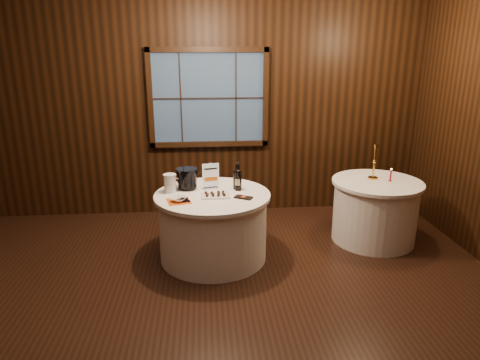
{
  "coord_description": "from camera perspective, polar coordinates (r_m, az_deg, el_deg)",
  "views": [
    {
      "loc": [
        -0.08,
        -3.46,
        2.31
      ],
      "look_at": [
        0.3,
        0.9,
        0.95
      ],
      "focal_mm": 32.0,
      "sensor_mm": 36.0,
      "label": 1
    }
  ],
  "objects": [
    {
      "name": "back_wall",
      "position": [
        5.99,
        -4.2,
        9.85
      ],
      "size": [
        6.0,
        0.1,
        3.0
      ],
      "color": "black",
      "rests_on": "ground"
    },
    {
      "name": "ice_bucket",
      "position": [
        4.86,
        -7.07,
        0.23
      ],
      "size": [
        0.24,
        0.24,
        0.24
      ],
      "color": "black",
      "rests_on": "main_table"
    },
    {
      "name": "side_table",
      "position": [
        5.53,
        17.51,
        -3.91
      ],
      "size": [
        1.08,
        1.08,
        0.77
      ],
      "color": "white",
      "rests_on": "ground"
    },
    {
      "name": "orange_napkin",
      "position": [
        4.52,
        -8.17,
        -2.81
      ],
      "size": [
        0.28,
        0.28,
        0.0
      ],
      "primitive_type": "cube",
      "rotation": [
        0.0,
        0.0,
        0.24
      ],
      "color": "#E55413",
      "rests_on": "main_table"
    },
    {
      "name": "grape_bunch",
      "position": [
        4.5,
        -7.4,
        -2.6
      ],
      "size": [
        0.19,
        0.1,
        0.04
      ],
      "rotation": [
        0.0,
        0.0,
        -0.3
      ],
      "color": "black",
      "rests_on": "main_table"
    },
    {
      "name": "red_candle",
      "position": [
        5.43,
        19.44,
        0.48
      ],
      "size": [
        0.04,
        0.04,
        0.16
      ],
      "color": "gold",
      "rests_on": "side_table"
    },
    {
      "name": "cracker_bowl",
      "position": [
        4.51,
        -8.18,
        -2.55
      ],
      "size": [
        0.22,
        0.22,
        0.04
      ],
      "primitive_type": "imported",
      "rotation": [
        0.0,
        0.0,
        -0.41
      ],
      "color": "white",
      "rests_on": "orange_napkin"
    },
    {
      "name": "port_bottle_left",
      "position": [
        4.83,
        -0.49,
        0.29
      ],
      "size": [
        0.07,
        0.08,
        0.3
      ],
      "rotation": [
        0.0,
        0.0,
        0.24
      ],
      "color": "black",
      "rests_on": "main_table"
    },
    {
      "name": "main_table",
      "position": [
        4.85,
        -3.62,
        -6.11
      ],
      "size": [
        1.28,
        1.28,
        0.77
      ],
      "color": "white",
      "rests_on": "ground"
    },
    {
      "name": "chocolate_plate",
      "position": [
        4.62,
        -3.31,
        -2.0
      ],
      "size": [
        0.32,
        0.22,
        0.04
      ],
      "rotation": [
        0.0,
        0.0,
        0.05
      ],
      "color": "white",
      "rests_on": "main_table"
    },
    {
      "name": "brass_candlestick",
      "position": [
        5.44,
        17.42,
        1.72
      ],
      "size": [
        0.12,
        0.12,
        0.43
      ],
      "color": "gold",
      "rests_on": "side_table"
    },
    {
      "name": "glass_pitcher",
      "position": [
        4.79,
        -9.3,
        -0.41
      ],
      "size": [
        0.19,
        0.14,
        0.21
      ],
      "rotation": [
        0.0,
        0.0,
        0.43
      ],
      "color": "white",
      "rests_on": "main_table"
    },
    {
      "name": "chocolate_box",
      "position": [
        4.57,
        0.47,
        -2.33
      ],
      "size": [
        0.21,
        0.18,
        0.02
      ],
      "primitive_type": "cube",
      "rotation": [
        0.0,
        0.0,
        -0.52
      ],
      "color": "black",
      "rests_on": "main_table"
    },
    {
      "name": "ground",
      "position": [
        4.16,
        -3.15,
        -16.52
      ],
      "size": [
        6.0,
        6.0,
        0.0
      ],
      "primitive_type": "plane",
      "color": "black",
      "rests_on": "ground"
    },
    {
      "name": "port_bottle_right",
      "position": [
        4.78,
        -0.25,
        0.24
      ],
      "size": [
        0.08,
        0.09,
        0.32
      ],
      "rotation": [
        0.0,
        0.0,
        -0.32
      ],
      "color": "black",
      "rests_on": "main_table"
    },
    {
      "name": "sign_stand",
      "position": [
        4.86,
        -3.94,
        0.04
      ],
      "size": [
        0.19,
        0.12,
        0.31
      ],
      "rotation": [
        0.0,
        0.0,
        0.21
      ],
      "color": "#B6B6BD",
      "rests_on": "main_table"
    }
  ]
}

